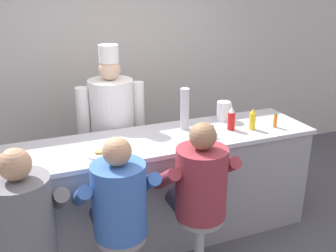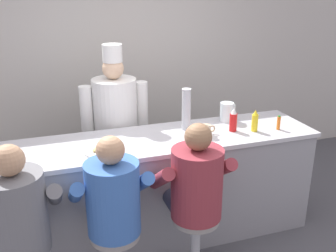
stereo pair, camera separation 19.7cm
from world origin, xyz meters
name	(u,v)px [view 2 (the right image)]	position (x,y,z in m)	size (l,w,h in m)	color
wall_back	(122,69)	(0.00, 1.96, 1.35)	(10.00, 0.06, 2.70)	beige
diner_counter	(161,188)	(0.00, 0.37, 0.52)	(2.94, 0.74, 1.03)	gray
ketchup_bottle_red	(233,120)	(0.71, 0.32, 1.14)	(0.07, 0.07, 0.23)	red
mustard_bottle_yellow	(255,121)	(0.90, 0.25, 1.13)	(0.06, 0.06, 0.21)	yellow
hot_sauce_bottle_orange	(279,123)	(1.14, 0.21, 1.10)	(0.03, 0.03, 0.14)	orange
water_pitcher_clear	(227,112)	(0.77, 0.58, 1.13)	(0.16, 0.14, 0.19)	silver
breakfast_plate	(99,151)	(-0.58, 0.21, 1.05)	(0.24, 0.24, 0.05)	white
cereal_bowl	(188,145)	(0.16, 0.08, 1.06)	(0.17, 0.17, 0.05)	white
coffee_mug_tan	(206,130)	(0.43, 0.31, 1.08)	(0.14, 0.09, 0.10)	beige
cup_stack_steel	(186,109)	(0.30, 0.50, 1.24)	(0.09, 0.09, 0.40)	#B7BABF
diner_seated_grey	(18,217)	(-1.23, -0.27, 0.85)	(0.62, 0.61, 1.40)	#B2B5BA
diner_seated_blue	(112,203)	(-0.57, -0.27, 0.84)	(0.60, 0.59, 1.38)	#B2B5BA
diner_seated_maroon	(195,188)	(0.08, -0.27, 0.85)	(0.61, 0.61, 1.40)	#B2B5BA
cook_in_whites_near	(116,123)	(-0.28, 1.00, 0.99)	(0.70, 0.45, 1.80)	#232328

